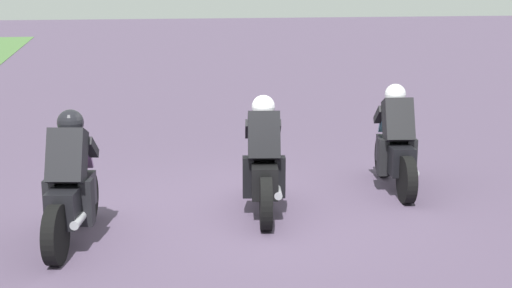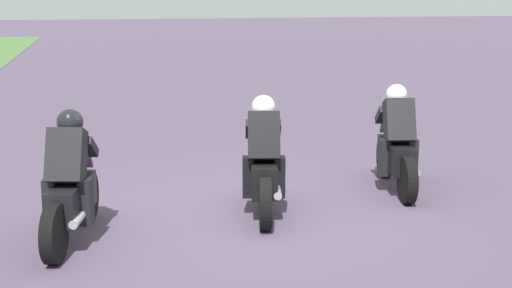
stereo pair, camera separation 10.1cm
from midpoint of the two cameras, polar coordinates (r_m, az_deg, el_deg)
ground_plane at (r=9.28m, az=-0.45°, el=-5.51°), size 120.00×120.00×0.00m
rider_lane_a at (r=10.41m, az=10.77°, el=-0.21°), size 2.03×0.61×1.51m
rider_lane_b at (r=9.17m, az=0.30°, el=-1.69°), size 2.03×0.62×1.51m
rider_lane_c at (r=8.38m, az=-14.82°, el=-3.46°), size 2.02×0.64×1.51m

